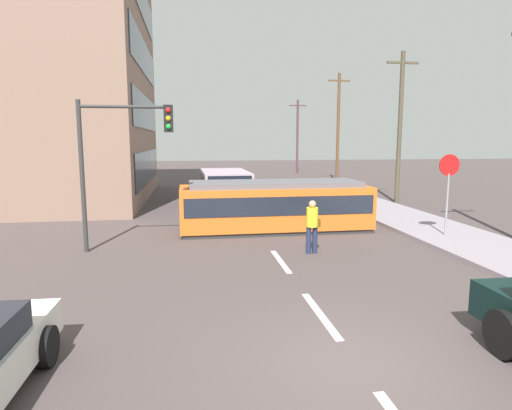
% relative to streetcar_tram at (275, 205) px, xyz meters
% --- Properties ---
extents(ground_plane, '(120.00, 120.00, 0.00)m').
position_rel_streetcar_tram_xyz_m(ground_plane, '(-0.68, -0.47, -1.00)').
color(ground_plane, '#4B4040').
extents(sidewalk_curb_right, '(3.20, 36.00, 0.14)m').
position_rel_streetcar_tram_xyz_m(sidewalk_curb_right, '(6.12, -4.47, -0.93)').
color(sidewalk_curb_right, gray).
rests_on(sidewalk_curb_right, ground).
extents(lane_stripe_1, '(0.16, 2.40, 0.01)m').
position_rel_streetcar_tram_xyz_m(lane_stripe_1, '(-0.68, -8.47, -0.99)').
color(lane_stripe_1, silver).
rests_on(lane_stripe_1, ground).
extents(lane_stripe_2, '(0.16, 2.40, 0.01)m').
position_rel_streetcar_tram_xyz_m(lane_stripe_2, '(-0.68, -4.47, -0.99)').
color(lane_stripe_2, silver).
rests_on(lane_stripe_2, ground).
extents(lane_stripe_3, '(0.16, 2.40, 0.01)m').
position_rel_streetcar_tram_xyz_m(lane_stripe_3, '(-0.68, 6.00, -0.99)').
color(lane_stripe_3, silver).
rests_on(lane_stripe_3, ground).
extents(lane_stripe_4, '(0.16, 2.40, 0.01)m').
position_rel_streetcar_tram_xyz_m(lane_stripe_4, '(-0.68, 12.00, -0.99)').
color(lane_stripe_4, silver).
rests_on(lane_stripe_4, ground).
extents(streetcar_tram, '(7.35, 2.63, 1.93)m').
position_rel_streetcar_tram_xyz_m(streetcar_tram, '(0.00, 0.00, 0.00)').
color(streetcar_tram, orange).
rests_on(streetcar_tram, ground).
extents(city_bus, '(2.64, 5.19, 1.80)m').
position_rel_streetcar_tram_xyz_m(city_bus, '(-1.33, 7.94, 0.03)').
color(city_bus, '#B9A3B0').
rests_on(city_bus, ground).
extents(pedestrian_crossing, '(0.46, 0.36, 1.67)m').
position_rel_streetcar_tram_xyz_m(pedestrian_crossing, '(0.48, -3.70, -0.05)').
color(pedestrian_crossing, '#22294A').
rests_on(pedestrian_crossing, ground).
extents(stop_sign, '(0.76, 0.07, 2.88)m').
position_rel_streetcar_tram_xyz_m(stop_sign, '(5.78, -2.40, 1.20)').
color(stop_sign, gray).
rests_on(stop_sign, sidewalk_curb_right).
extents(traffic_light_mast, '(2.89, 0.33, 4.73)m').
position_rel_streetcar_tram_xyz_m(traffic_light_mast, '(-5.39, -2.48, 2.34)').
color(traffic_light_mast, '#333333').
rests_on(traffic_light_mast, ground).
extents(utility_pole_mid, '(1.80, 0.24, 8.24)m').
position_rel_streetcar_tram_xyz_m(utility_pole_mid, '(8.21, 6.35, 3.31)').
color(utility_pole_mid, '#4F4735').
rests_on(utility_pole_mid, ground).
extents(utility_pole_far, '(1.80, 0.24, 8.87)m').
position_rel_streetcar_tram_xyz_m(utility_pole_far, '(8.82, 18.43, 3.62)').
color(utility_pole_far, brown).
rests_on(utility_pole_far, ground).
extents(utility_pole_distant, '(1.80, 0.24, 7.74)m').
position_rel_streetcar_tram_xyz_m(utility_pole_distant, '(8.14, 29.56, 3.05)').
color(utility_pole_distant, brown).
rests_on(utility_pole_distant, ground).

